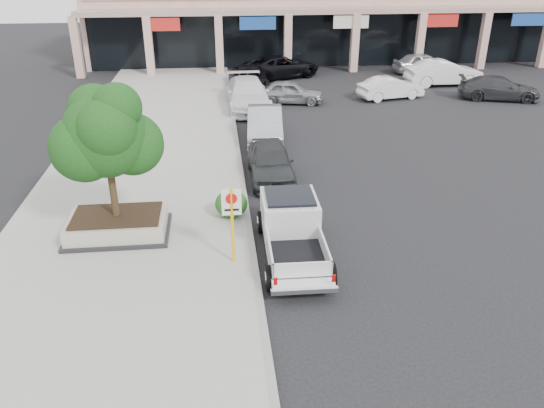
{
  "coord_description": "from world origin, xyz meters",
  "views": [
    {
      "loc": [
        -2.44,
        -12.58,
        8.34
      ],
      "look_at": [
        -0.92,
        1.5,
        1.52
      ],
      "focal_mm": 35.0,
      "sensor_mm": 36.0,
      "label": 1
    }
  ],
  "objects_px": {
    "planter_tree": "(111,134)",
    "curb_car_d": "(249,79)",
    "lot_car_e": "(423,63)",
    "curb_car_b": "(265,124)",
    "curb_car_a": "(271,162)",
    "lot_car_d": "(281,67)",
    "planter": "(118,225)",
    "curb_car_c": "(248,94)",
    "lot_car_c": "(499,88)",
    "lot_car_b": "(391,88)",
    "lot_car_f": "(444,73)",
    "no_parking_sign": "(232,216)",
    "lot_car_a": "(290,92)",
    "pickup_truck": "(293,232)"
  },
  "relations": [
    {
      "from": "curb_car_d",
      "to": "lot_car_c",
      "type": "xyz_separation_m",
      "value": [
        15.04,
        -4.01,
        -0.05
      ]
    },
    {
      "from": "curb_car_d",
      "to": "lot_car_e",
      "type": "height_order",
      "value": "lot_car_e"
    },
    {
      "from": "no_parking_sign",
      "to": "pickup_truck",
      "type": "height_order",
      "value": "no_parking_sign"
    },
    {
      "from": "planter",
      "to": "curb_car_d",
      "type": "bearing_deg",
      "value": 74.1
    },
    {
      "from": "curb_car_a",
      "to": "curb_car_d",
      "type": "distance_m",
      "value": 14.95
    },
    {
      "from": "planter_tree",
      "to": "lot_car_a",
      "type": "xyz_separation_m",
      "value": [
        7.57,
        15.66,
        -2.74
      ]
    },
    {
      "from": "lot_car_c",
      "to": "lot_car_e",
      "type": "distance_m",
      "value": 8.08
    },
    {
      "from": "lot_car_a",
      "to": "lot_car_d",
      "type": "height_order",
      "value": "lot_car_d"
    },
    {
      "from": "curb_car_c",
      "to": "lot_car_c",
      "type": "distance_m",
      "value": 15.44
    },
    {
      "from": "planter",
      "to": "curb_car_c",
      "type": "height_order",
      "value": "curb_car_c"
    },
    {
      "from": "lot_car_a",
      "to": "lot_car_b",
      "type": "height_order",
      "value": "lot_car_a"
    },
    {
      "from": "curb_car_d",
      "to": "lot_car_f",
      "type": "bearing_deg",
      "value": 2.57
    },
    {
      "from": "curb_car_b",
      "to": "curb_car_d",
      "type": "distance_m",
      "value": 10.11
    },
    {
      "from": "lot_car_b",
      "to": "lot_car_c",
      "type": "relative_size",
      "value": 0.85
    },
    {
      "from": "planter",
      "to": "curb_car_a",
      "type": "height_order",
      "value": "curb_car_a"
    },
    {
      "from": "curb_car_a",
      "to": "lot_car_d",
      "type": "relative_size",
      "value": 0.75
    },
    {
      "from": "planter",
      "to": "lot_car_c",
      "type": "bearing_deg",
      "value": 36.67
    },
    {
      "from": "curb_car_b",
      "to": "lot_car_a",
      "type": "bearing_deg",
      "value": 76.6
    },
    {
      "from": "pickup_truck",
      "to": "curb_car_c",
      "type": "relative_size",
      "value": 0.88
    },
    {
      "from": "planter",
      "to": "no_parking_sign",
      "type": "height_order",
      "value": "no_parking_sign"
    },
    {
      "from": "curb_car_d",
      "to": "curb_car_b",
      "type": "bearing_deg",
      "value": -87.2
    },
    {
      "from": "curb_car_d",
      "to": "lot_car_e",
      "type": "bearing_deg",
      "value": 18.75
    },
    {
      "from": "planter_tree",
      "to": "curb_car_a",
      "type": "distance_m",
      "value": 7.21
    },
    {
      "from": "lot_car_d",
      "to": "curb_car_b",
      "type": "bearing_deg",
      "value": 145.71
    },
    {
      "from": "planter_tree",
      "to": "curb_car_a",
      "type": "bearing_deg",
      "value": 39.0
    },
    {
      "from": "planter",
      "to": "curb_car_c",
      "type": "xyz_separation_m",
      "value": [
        5.11,
        14.86,
        0.36
      ]
    },
    {
      "from": "curb_car_c",
      "to": "lot_car_d",
      "type": "height_order",
      "value": "curb_car_c"
    },
    {
      "from": "lot_car_c",
      "to": "lot_car_f",
      "type": "xyz_separation_m",
      "value": [
        -1.86,
        4.04,
        0.14
      ]
    },
    {
      "from": "curb_car_b",
      "to": "lot_car_b",
      "type": "relative_size",
      "value": 1.15
    },
    {
      "from": "curb_car_b",
      "to": "lot_car_e",
      "type": "relative_size",
      "value": 1.07
    },
    {
      "from": "planter_tree",
      "to": "curb_car_d",
      "type": "relative_size",
      "value": 0.75
    },
    {
      "from": "planter_tree",
      "to": "lot_car_c",
      "type": "bearing_deg",
      "value": 36.58
    },
    {
      "from": "curb_car_b",
      "to": "curb_car_d",
      "type": "relative_size",
      "value": 0.88
    },
    {
      "from": "curb_car_a",
      "to": "lot_car_f",
      "type": "height_order",
      "value": "lot_car_f"
    },
    {
      "from": "lot_car_e",
      "to": "planter_tree",
      "type": "bearing_deg",
      "value": 134.91
    },
    {
      "from": "curb_car_c",
      "to": "lot_car_b",
      "type": "bearing_deg",
      "value": 6.88
    },
    {
      "from": "curb_car_a",
      "to": "lot_car_c",
      "type": "relative_size",
      "value": 0.88
    },
    {
      "from": "planter",
      "to": "curb_car_b",
      "type": "xyz_separation_m",
      "value": [
        5.56,
        9.19,
        0.29
      ]
    },
    {
      "from": "planter_tree",
      "to": "pickup_truck",
      "type": "xyz_separation_m",
      "value": [
        5.22,
        -1.83,
        -2.62
      ]
    },
    {
      "from": "planter_tree",
      "to": "curb_car_c",
      "type": "bearing_deg",
      "value": 71.3
    },
    {
      "from": "lot_car_e",
      "to": "no_parking_sign",
      "type": "bearing_deg",
      "value": 142.85
    },
    {
      "from": "curb_car_d",
      "to": "lot_car_f",
      "type": "distance_m",
      "value": 13.18
    },
    {
      "from": "planter_tree",
      "to": "curb_car_d",
      "type": "height_order",
      "value": "planter_tree"
    },
    {
      "from": "curb_car_a",
      "to": "lot_car_d",
      "type": "xyz_separation_m",
      "value": [
        2.7,
        18.48,
        0.07
      ]
    },
    {
      "from": "no_parking_sign",
      "to": "lot_car_f",
      "type": "xyz_separation_m",
      "value": [
        15.11,
        21.38,
        -0.8
      ]
    },
    {
      "from": "curb_car_d",
      "to": "lot_car_d",
      "type": "height_order",
      "value": "lot_car_d"
    },
    {
      "from": "no_parking_sign",
      "to": "planter",
      "type": "bearing_deg",
      "value": 150.11
    },
    {
      "from": "lot_car_e",
      "to": "lot_car_f",
      "type": "relative_size",
      "value": 0.86
    },
    {
      "from": "lot_car_a",
      "to": "lot_car_c",
      "type": "xyz_separation_m",
      "value": [
        12.83,
        -0.51,
        0.02
      ]
    },
    {
      "from": "curb_car_c",
      "to": "lot_car_a",
      "type": "relative_size",
      "value": 1.45
    }
  ]
}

